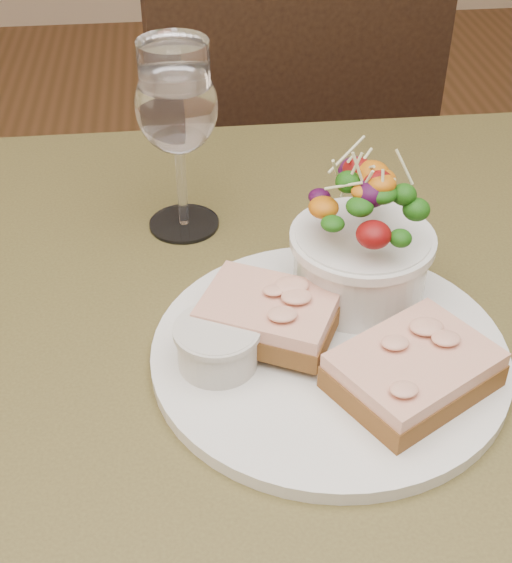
{
  "coord_description": "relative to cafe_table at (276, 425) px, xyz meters",
  "views": [
    {
      "loc": [
        -0.07,
        -0.48,
        1.18
      ],
      "look_at": [
        -0.02,
        0.0,
        0.81
      ],
      "focal_mm": 50.0,
      "sensor_mm": 36.0,
      "label": 1
    }
  ],
  "objects": [
    {
      "name": "salad_bowl",
      "position": [
        0.07,
        0.04,
        0.17
      ],
      "size": [
        0.11,
        0.11,
        0.13
      ],
      "color": "white",
      "rests_on": "dinner_plate"
    },
    {
      "name": "sandwich_front",
      "position": [
        0.09,
        -0.07,
        0.13
      ],
      "size": [
        0.14,
        0.13,
        0.03
      ],
      "rotation": [
        0.0,
        0.0,
        0.53
      ],
      "color": "#513615",
      "rests_on": "dinner_plate"
    },
    {
      "name": "chair_far",
      "position": [
        0.08,
        0.7,
        -0.36
      ],
      "size": [
        0.48,
        0.48,
        0.9
      ],
      "rotation": [
        0.0,
        0.0,
        3.3
      ],
      "color": "black",
      "rests_on": "ground"
    },
    {
      "name": "ramekin",
      "position": [
        -0.05,
        -0.03,
        0.13
      ],
      "size": [
        0.06,
        0.06,
        0.04
      ],
      "color": "beige",
      "rests_on": "dinner_plate"
    },
    {
      "name": "cafe_table",
      "position": [
        0.0,
        0.0,
        0.0
      ],
      "size": [
        0.8,
        0.8,
        0.75
      ],
      "color": "#463C1E",
      "rests_on": "ground"
    },
    {
      "name": "dinner_plate",
      "position": [
        0.04,
        -0.03,
        0.11
      ],
      "size": [
        0.28,
        0.28,
        0.01
      ],
      "primitive_type": "cylinder",
      "color": "white",
      "rests_on": "cafe_table"
    },
    {
      "name": "sandwich_back",
      "position": [
        -0.01,
        -0.01,
        0.14
      ],
      "size": [
        0.13,
        0.11,
        0.03
      ],
      "rotation": [
        0.0,
        0.0,
        -0.46
      ],
      "color": "#513615",
      "rests_on": "dinner_plate"
    },
    {
      "name": "wine_glass",
      "position": [
        -0.07,
        0.18,
        0.22
      ],
      "size": [
        0.08,
        0.08,
        0.18
      ],
      "color": "white",
      "rests_on": "cafe_table"
    },
    {
      "name": "garnish",
      "position": [
        -0.03,
        0.05,
        0.12
      ],
      "size": [
        0.05,
        0.04,
        0.02
      ],
      "color": "#0C3A0A",
      "rests_on": "dinner_plate"
    }
  ]
}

